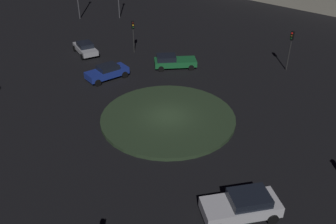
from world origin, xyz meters
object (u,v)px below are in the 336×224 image
at_px(car_blue, 107,72).
at_px(car_silver, 85,48).
at_px(car_white, 242,205).
at_px(traffic_light_east, 291,43).
at_px(car_green, 173,61).
at_px(traffic_light_north, 133,30).

relative_size(car_blue, car_silver, 1.02).
height_order(car_white, traffic_light_east, traffic_light_east).
xyz_separation_m(car_blue, traffic_light_east, (17.08, -8.36, 2.28)).
bearing_deg(car_silver, car_green, 40.10).
bearing_deg(traffic_light_north, traffic_light_east, 58.05).
distance_m(traffic_light_north, traffic_light_east, 17.51).
xyz_separation_m(car_silver, traffic_light_east, (16.49, -15.90, 2.29)).
bearing_deg(car_white, traffic_light_north, -83.51).
bearing_deg(traffic_light_east, car_blue, -31.44).
distance_m(car_white, car_blue, 21.12).
bearing_deg(traffic_light_east, car_silver, -49.33).
height_order(car_blue, traffic_light_east, traffic_light_east).
bearing_deg(car_green, traffic_light_north, 130.58).
height_order(car_blue, car_silver, car_blue).
height_order(car_white, traffic_light_north, traffic_light_north).
relative_size(traffic_light_north, traffic_light_east, 0.89).
relative_size(car_white, car_blue, 1.10).
xyz_separation_m(car_blue, car_silver, (0.59, 7.54, -0.02)).
height_order(car_silver, traffic_light_east, traffic_light_east).
relative_size(car_silver, traffic_light_north, 1.14).
bearing_deg(traffic_light_north, car_green, 31.15).
relative_size(car_silver, traffic_light_east, 1.01).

